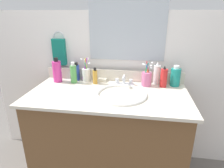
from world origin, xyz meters
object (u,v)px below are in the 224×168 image
at_px(bottle_soap_pink, 57,71).
at_px(cup_pink, 147,78).
at_px(hand_towel, 59,52).
at_px(soap_bar, 102,80).
at_px(bottle_lotion_white, 157,74).
at_px(cup_white_ceramic, 86,74).
at_px(bottle_oil_amber, 95,77).
at_px(bottle_spray_red, 164,78).
at_px(bottle_toner_green, 73,74).
at_px(bottle_mouthwash_teal, 175,77).
at_px(bottle_shampoo_blue, 76,72).
at_px(faucet, 124,82).

relative_size(bottle_soap_pink, cup_pink, 1.03).
relative_size(hand_towel, soap_bar, 3.44).
distance_m(bottle_lotion_white, bottle_soap_pink, 0.80).
bearing_deg(cup_white_ceramic, bottle_oil_amber, -29.31).
relative_size(bottle_spray_red, bottle_toner_green, 0.98).
bearing_deg(bottle_lotion_white, bottle_mouthwash_teal, -8.47).
xyz_separation_m(bottle_lotion_white, bottle_mouthwash_teal, (0.14, -0.02, -0.01)).
height_order(bottle_spray_red, bottle_toner_green, bottle_toner_green).
bearing_deg(bottle_shampoo_blue, bottle_toner_green, -87.30).
height_order(faucet, bottle_lotion_white, bottle_lotion_white).
xyz_separation_m(bottle_lotion_white, soap_bar, (-0.43, -0.01, -0.07)).
height_order(hand_towel, bottle_shampoo_blue, hand_towel).
xyz_separation_m(bottle_oil_amber, cup_pink, (0.40, 0.02, -0.00)).
bearing_deg(hand_towel, faucet, -12.05).
height_order(faucet, bottle_soap_pink, bottle_soap_pink).
distance_m(bottle_oil_amber, cup_white_ceramic, 0.10).
bearing_deg(bottle_soap_pink, cup_white_ceramic, 11.18).
distance_m(bottle_mouthwash_teal, soap_bar, 0.58).
relative_size(cup_white_ceramic, soap_bar, 3.07).
xyz_separation_m(hand_towel, bottle_shampoo_blue, (0.15, -0.06, -0.15)).
height_order(bottle_oil_amber, bottle_spray_red, bottle_spray_red).
distance_m(faucet, bottle_lotion_white, 0.27).
bearing_deg(hand_towel, cup_pink, -8.05).
relative_size(bottle_lotion_white, cup_white_ceramic, 0.91).
xyz_separation_m(hand_towel, bottle_toner_green, (0.16, -0.12, -0.14)).
xyz_separation_m(faucet, cup_pink, (0.17, 0.02, 0.03)).
height_order(bottle_shampoo_blue, soap_bar, bottle_shampoo_blue).
bearing_deg(hand_towel, bottle_mouthwash_teal, -4.37).
relative_size(bottle_lotion_white, bottle_soap_pink, 0.90).
distance_m(cup_pink, soap_bar, 0.36).
bearing_deg(hand_towel, bottle_lotion_white, -3.67).
distance_m(bottle_shampoo_blue, soap_bar, 0.23).
xyz_separation_m(hand_towel, bottle_oil_amber, (0.33, -0.12, -0.16)).
bearing_deg(faucet, soap_bar, 161.52).
bearing_deg(bottle_oil_amber, bottle_shampoo_blue, 159.93).
height_order(bottle_mouthwash_teal, cup_pink, cup_pink).
distance_m(bottle_lotion_white, soap_bar, 0.44).
bearing_deg(cup_white_ceramic, bottle_soap_pink, -168.82).
height_order(bottle_shampoo_blue, bottle_toner_green, bottle_toner_green).
bearing_deg(bottle_shampoo_blue, bottle_oil_amber, -20.07).
bearing_deg(bottle_lotion_white, bottle_soap_pink, -175.23).
bearing_deg(bottle_oil_amber, cup_pink, 2.45).
relative_size(bottle_mouthwash_teal, bottle_toner_green, 0.95).
relative_size(bottle_shampoo_blue, bottle_soap_pink, 0.76).
height_order(cup_white_ceramic, soap_bar, cup_white_ceramic).
xyz_separation_m(hand_towel, bottle_lotion_white, (0.81, -0.05, -0.14)).
xyz_separation_m(faucet, bottle_shampoo_blue, (-0.41, 0.06, 0.04)).
bearing_deg(cup_pink, soap_bar, 172.78).
xyz_separation_m(bottle_oil_amber, bottle_shampoo_blue, (-0.18, 0.07, 0.01)).
bearing_deg(cup_white_ceramic, cup_pink, -3.61).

